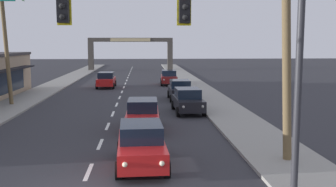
{
  "coord_description": "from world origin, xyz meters",
  "views": [
    {
      "loc": [
        2.03,
        -11.99,
        4.76
      ],
      "look_at": [
        3.34,
        8.0,
        2.2
      ],
      "focal_mm": 42.09,
      "sensor_mm": 36.0,
      "label": 1
    }
  ],
  "objects_px": {
    "sedan_parked_nearest_kerb": "(169,77)",
    "sedan_parked_mid_kerb": "(180,90)",
    "sedan_lead_at_stop_bar": "(141,144)",
    "sedan_parked_far_kerb": "(188,100)",
    "town_gateway_arch": "(131,49)",
    "sedan_oncoming_far": "(106,80)",
    "traffic_signal_mast": "(189,31)",
    "sedan_third_in_queue": "(143,114)",
    "palm_left_third": "(3,14)"
  },
  "relations": [
    {
      "from": "town_gateway_arch",
      "to": "sedan_third_in_queue",
      "type": "bearing_deg",
      "value": -87.6
    },
    {
      "from": "traffic_signal_mast",
      "to": "sedan_parked_far_kerb",
      "type": "distance_m",
      "value": 15.78
    },
    {
      "from": "sedan_third_in_queue",
      "to": "sedan_parked_nearest_kerb",
      "type": "relative_size",
      "value": 1.0
    },
    {
      "from": "sedan_lead_at_stop_bar",
      "to": "sedan_parked_mid_kerb",
      "type": "bearing_deg",
      "value": 79.78
    },
    {
      "from": "sedan_lead_at_stop_bar",
      "to": "sedan_parked_mid_kerb",
      "type": "distance_m",
      "value": 18.23
    },
    {
      "from": "sedan_oncoming_far",
      "to": "sedan_parked_mid_kerb",
      "type": "relative_size",
      "value": 1.0
    },
    {
      "from": "sedan_parked_mid_kerb",
      "to": "traffic_signal_mast",
      "type": "bearing_deg",
      "value": -94.83
    },
    {
      "from": "sedan_parked_nearest_kerb",
      "to": "town_gateway_arch",
      "type": "distance_m",
      "value": 25.18
    },
    {
      "from": "sedan_parked_nearest_kerb",
      "to": "traffic_signal_mast",
      "type": "bearing_deg",
      "value": -92.87
    },
    {
      "from": "sedan_parked_nearest_kerb",
      "to": "sedan_parked_mid_kerb",
      "type": "relative_size",
      "value": 1.01
    },
    {
      "from": "sedan_parked_mid_kerb",
      "to": "sedan_parked_far_kerb",
      "type": "relative_size",
      "value": 0.99
    },
    {
      "from": "traffic_signal_mast",
      "to": "palm_left_third",
      "type": "relative_size",
      "value": 1.16
    },
    {
      "from": "sedan_parked_nearest_kerb",
      "to": "sedan_parked_far_kerb",
      "type": "height_order",
      "value": "same"
    },
    {
      "from": "sedan_parked_mid_kerb",
      "to": "sedan_third_in_queue",
      "type": "bearing_deg",
      "value": -105.57
    },
    {
      "from": "sedan_lead_at_stop_bar",
      "to": "sedan_parked_mid_kerb",
      "type": "relative_size",
      "value": 1.01
    },
    {
      "from": "traffic_signal_mast",
      "to": "sedan_lead_at_stop_bar",
      "type": "distance_m",
      "value": 5.61
    },
    {
      "from": "sedan_parked_mid_kerb",
      "to": "town_gateway_arch",
      "type": "xyz_separation_m",
      "value": [
        -5.2,
        36.87,
        2.93
      ]
    },
    {
      "from": "sedan_lead_at_stop_bar",
      "to": "sedan_parked_far_kerb",
      "type": "xyz_separation_m",
      "value": [
        3.18,
        11.74,
        0.0
      ]
    },
    {
      "from": "sedan_lead_at_stop_bar",
      "to": "sedan_third_in_queue",
      "type": "bearing_deg",
      "value": 89.49
    },
    {
      "from": "sedan_parked_far_kerb",
      "to": "town_gateway_arch",
      "type": "height_order",
      "value": "town_gateway_arch"
    },
    {
      "from": "sedan_parked_mid_kerb",
      "to": "palm_left_third",
      "type": "distance_m",
      "value": 15.01
    },
    {
      "from": "traffic_signal_mast",
      "to": "sedan_oncoming_far",
      "type": "distance_m",
      "value": 31.76
    },
    {
      "from": "palm_left_third",
      "to": "traffic_signal_mast",
      "type": "bearing_deg",
      "value": -58.26
    },
    {
      "from": "sedan_third_in_queue",
      "to": "town_gateway_arch",
      "type": "relative_size",
      "value": 0.3
    },
    {
      "from": "sedan_third_in_queue",
      "to": "sedan_parked_mid_kerb",
      "type": "xyz_separation_m",
      "value": [
        3.18,
        11.41,
        0.0
      ]
    },
    {
      "from": "sedan_lead_at_stop_bar",
      "to": "sedan_parked_nearest_kerb",
      "type": "distance_m",
      "value": 30.49
    },
    {
      "from": "sedan_oncoming_far",
      "to": "sedan_parked_mid_kerb",
      "type": "height_order",
      "value": "same"
    },
    {
      "from": "sedan_lead_at_stop_bar",
      "to": "sedan_oncoming_far",
      "type": "xyz_separation_m",
      "value": [
        -3.85,
        27.68,
        0.0
      ]
    },
    {
      "from": "sedan_third_in_queue",
      "to": "sedan_oncoming_far",
      "type": "relative_size",
      "value": 1.0
    },
    {
      "from": "traffic_signal_mast",
      "to": "sedan_lead_at_stop_bar",
      "type": "relative_size",
      "value": 2.38
    },
    {
      "from": "sedan_parked_mid_kerb",
      "to": "palm_left_third",
      "type": "xyz_separation_m",
      "value": [
        -13.51,
        -2.36,
        6.1
      ]
    },
    {
      "from": "sedan_oncoming_far",
      "to": "sedan_parked_mid_kerb",
      "type": "bearing_deg",
      "value": -53.97
    },
    {
      "from": "sedan_parked_far_kerb",
      "to": "sedan_third_in_queue",
      "type": "bearing_deg",
      "value": -120.93
    },
    {
      "from": "traffic_signal_mast",
      "to": "sedan_third_in_queue",
      "type": "distance_m",
      "value": 10.86
    },
    {
      "from": "sedan_lead_at_stop_bar",
      "to": "town_gateway_arch",
      "type": "bearing_deg",
      "value": 92.05
    },
    {
      "from": "sedan_oncoming_far",
      "to": "sedan_parked_nearest_kerb",
      "type": "distance_m",
      "value": 7.46
    },
    {
      "from": "palm_left_third",
      "to": "town_gateway_arch",
      "type": "xyz_separation_m",
      "value": [
        8.31,
        39.23,
        -3.17
      ]
    },
    {
      "from": "sedan_lead_at_stop_bar",
      "to": "sedan_parked_nearest_kerb",
      "type": "xyz_separation_m",
      "value": [
        3.13,
        30.33,
        0.0
      ]
    },
    {
      "from": "traffic_signal_mast",
      "to": "town_gateway_arch",
      "type": "distance_m",
      "value": 58.28
    },
    {
      "from": "sedan_oncoming_far",
      "to": "palm_left_third",
      "type": "distance_m",
      "value": 15.0
    },
    {
      "from": "sedan_third_in_queue",
      "to": "palm_left_third",
      "type": "bearing_deg",
      "value": 138.82
    },
    {
      "from": "sedan_parked_far_kerb",
      "to": "sedan_parked_mid_kerb",
      "type": "bearing_deg",
      "value": 89.46
    },
    {
      "from": "sedan_lead_at_stop_bar",
      "to": "sedan_parked_nearest_kerb",
      "type": "bearing_deg",
      "value": 84.11
    },
    {
      "from": "sedan_parked_mid_kerb",
      "to": "sedan_oncoming_far",
      "type": "bearing_deg",
      "value": 126.03
    },
    {
      "from": "sedan_lead_at_stop_bar",
      "to": "sedan_oncoming_far",
      "type": "bearing_deg",
      "value": 97.91
    },
    {
      "from": "traffic_signal_mast",
      "to": "sedan_parked_mid_kerb",
      "type": "bearing_deg",
      "value": 85.17
    },
    {
      "from": "sedan_parked_far_kerb",
      "to": "sedan_parked_nearest_kerb",
      "type": "bearing_deg",
      "value": 90.16
    },
    {
      "from": "sedan_oncoming_far",
      "to": "sedan_parked_mid_kerb",
      "type": "distance_m",
      "value": 12.04
    },
    {
      "from": "sedan_parked_far_kerb",
      "to": "palm_left_third",
      "type": "xyz_separation_m",
      "value": [
        -13.45,
        3.84,
        6.1
      ]
    },
    {
      "from": "sedan_third_in_queue",
      "to": "sedan_oncoming_far",
      "type": "height_order",
      "value": "same"
    }
  ]
}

